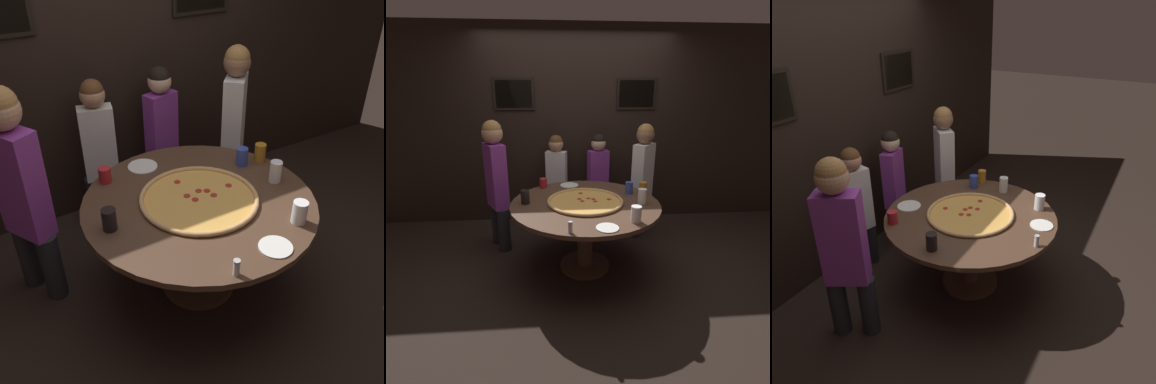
% 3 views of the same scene
% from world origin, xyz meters
% --- Properties ---
extents(ground_plane, '(24.00, 24.00, 0.00)m').
position_xyz_m(ground_plane, '(0.00, 0.00, 0.00)').
color(ground_plane, black).
extents(back_wall, '(6.40, 0.08, 2.60)m').
position_xyz_m(back_wall, '(0.00, 1.34, 1.30)').
color(back_wall, black).
rests_on(back_wall, ground_plane).
extents(dining_table, '(1.49, 1.49, 0.74)m').
position_xyz_m(dining_table, '(0.00, 0.00, 0.60)').
color(dining_table, '#4C3323').
rests_on(dining_table, ground_plane).
extents(giant_pizza, '(0.76, 0.76, 0.03)m').
position_xyz_m(giant_pizza, '(0.00, 0.00, 0.75)').
color(giant_pizza, '#E5A84C').
rests_on(giant_pizza, dining_table).
extents(drink_cup_by_shaker, '(0.08, 0.08, 0.13)m').
position_xyz_m(drink_cup_by_shaker, '(0.64, 0.21, 0.81)').
color(drink_cup_by_shaker, '#BC7A23').
rests_on(drink_cup_by_shaker, dining_table).
extents(drink_cup_near_right, '(0.09, 0.09, 0.14)m').
position_xyz_m(drink_cup_near_right, '(0.39, -0.49, 0.81)').
color(drink_cup_near_right, white).
rests_on(drink_cup_near_right, dining_table).
extents(drink_cup_far_right, '(0.09, 0.09, 0.11)m').
position_xyz_m(drink_cup_far_right, '(-0.43, 0.51, 0.79)').
color(drink_cup_far_right, '#B22328').
rests_on(drink_cup_far_right, dining_table).
extents(drink_cup_near_left, '(0.08, 0.08, 0.13)m').
position_xyz_m(drink_cup_near_left, '(0.50, 0.23, 0.80)').
color(drink_cup_near_left, '#384CB7').
rests_on(drink_cup_near_left, dining_table).
extents(drink_cup_beside_pizza, '(0.08, 0.08, 0.15)m').
position_xyz_m(drink_cup_beside_pizza, '(0.56, -0.07, 0.81)').
color(drink_cup_beside_pizza, white).
rests_on(drink_cup_beside_pizza, dining_table).
extents(drink_cup_far_left, '(0.09, 0.09, 0.14)m').
position_xyz_m(drink_cup_far_left, '(-0.59, 0.01, 0.81)').
color(drink_cup_far_left, black).
rests_on(drink_cup_far_left, dining_table).
extents(white_plate_near_front, '(0.21, 0.21, 0.01)m').
position_xyz_m(white_plate_near_front, '(-0.13, 0.56, 0.74)').
color(white_plate_near_front, white).
rests_on(white_plate_near_front, dining_table).
extents(white_plate_right_side, '(0.19, 0.19, 0.01)m').
position_xyz_m(white_plate_right_side, '(0.12, -0.60, 0.74)').
color(white_plate_right_side, white).
rests_on(white_plate_right_side, dining_table).
extents(condiment_shaker, '(0.04, 0.04, 0.10)m').
position_xyz_m(condiment_shaker, '(-0.18, -0.66, 0.79)').
color(condiment_shaker, silver).
rests_on(condiment_shaker, dining_table).
extents(diner_far_left, '(0.34, 0.35, 1.43)m').
position_xyz_m(diner_far_left, '(0.80, 0.75, 0.81)').
color(diner_far_left, '#232328').
rests_on(diner_far_left, ground_plane).
extents(diner_far_right, '(0.33, 0.20, 1.26)m').
position_xyz_m(diner_far_right, '(-0.28, 1.06, 0.71)').
color(diner_far_right, '#232328').
rests_on(diner_far_right, ground_plane).
extents(diner_side_right, '(0.30, 0.39, 1.50)m').
position_xyz_m(diner_side_right, '(-0.96, 0.52, 0.85)').
color(diner_side_right, '#232328').
rests_on(diner_side_right, ground_plane).
extents(diner_side_left, '(0.33, 0.20, 1.26)m').
position_xyz_m(diner_side_left, '(0.28, 1.06, 0.72)').
color(diner_side_left, '#232328').
rests_on(diner_side_left, ground_plane).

